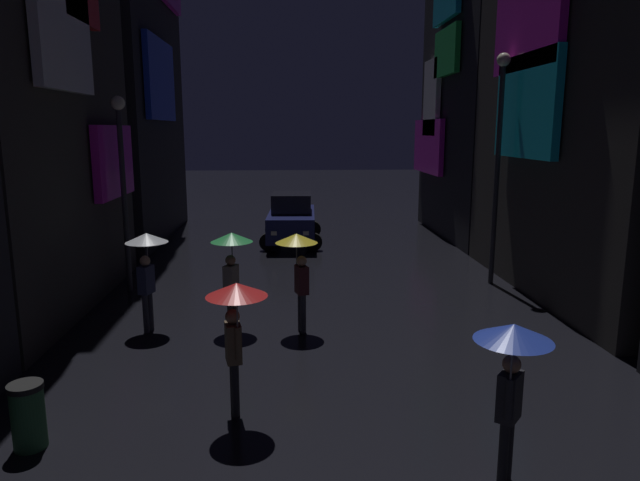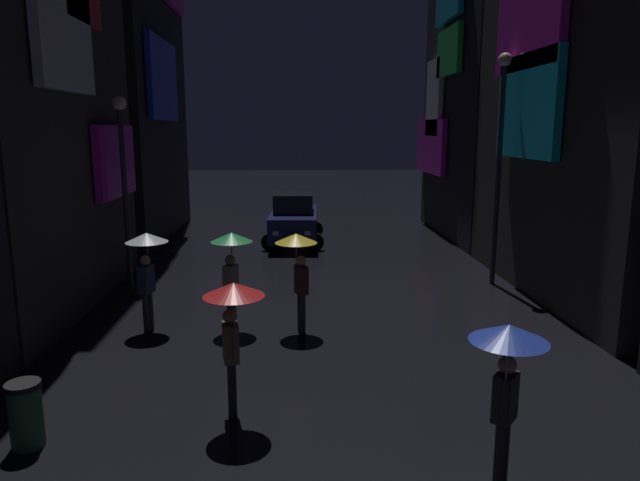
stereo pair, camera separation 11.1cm
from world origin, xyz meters
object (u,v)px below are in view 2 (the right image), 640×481
Objects in this scene: pedestrian_far_right_clear at (147,254)px; streetlamp_left_far at (124,170)px; pedestrian_near_crossing_blue at (507,360)px; streetlamp_right_far at (500,146)px; pedestrian_foreground_right_yellow at (298,255)px; car_distant at (294,219)px; pedestrian_midstreet_centre_red at (233,312)px; pedestrian_midstreet_left_green at (231,254)px; trash_bin at (26,414)px.

streetlamp_left_far is (-1.25, 3.08, 1.57)m from pedestrian_far_right_clear.
streetlamp_right_far is at bearing 71.05° from pedestrian_near_crossing_blue.
pedestrian_foreground_right_yellow is 0.50× the size of car_distant.
pedestrian_near_crossing_blue is (3.35, -1.96, 0.00)m from pedestrian_midstreet_centre_red.
pedestrian_near_crossing_blue is 10.01m from streetlamp_right_far.
pedestrian_midstreet_centre_red is at bearing -131.85° from streetlamp_right_far.
pedestrian_midstreet_left_green is 9.52m from car_distant.
trash_bin is (-3.78, -4.44, -1.20)m from pedestrian_foreground_right_yellow.
streetlamp_right_far is at bearing -47.52° from car_distant.
pedestrian_midstreet_centre_red is (0.42, -3.96, 0.00)m from pedestrian_midstreet_left_green.
streetlamp_left_far is at bearing 143.42° from pedestrian_foreground_right_yellow.
car_distant is at bearing 132.48° from streetlamp_right_far.
streetlamp_left_far is at bearing -125.38° from car_distant.
pedestrian_far_right_clear is at bearing 178.45° from pedestrian_midstreet_left_green.
trash_bin is (-2.78, -0.67, -1.20)m from pedestrian_midstreet_centre_red.
pedestrian_far_right_clear is 3.68m from streetlamp_left_far.
pedestrian_near_crossing_blue is (2.35, -5.73, 0.00)m from pedestrian_foreground_right_yellow.
streetlamp_right_far reaches higher than pedestrian_far_right_clear.
pedestrian_midstreet_left_green reaches higher than car_distant.
pedestrian_near_crossing_blue is at bearing -46.96° from pedestrian_far_right_clear.
pedestrian_far_right_clear is 8.16m from pedestrian_near_crossing_blue.
trash_bin is (-6.13, 1.29, -1.20)m from pedestrian_near_crossing_blue.
streetlamp_right_far reaches higher than pedestrian_midstreet_centre_red.
pedestrian_near_crossing_blue is (5.57, -5.97, 0.00)m from pedestrian_far_right_clear.
streetlamp_right_far is 1.22× the size of streetlamp_left_far.
pedestrian_far_right_clear is at bearing 83.24° from trash_bin.
pedestrian_near_crossing_blue is at bearing -67.70° from pedestrian_foreground_right_yellow.
pedestrian_far_right_clear is 1.00× the size of pedestrian_near_crossing_blue.
pedestrian_midstreet_centre_red is 0.50× the size of car_distant.
pedestrian_near_crossing_blue is 15.51m from car_distant.
pedestrian_near_crossing_blue is 2.28× the size of trash_bin.
pedestrian_midstreet_centre_red is at bearing -63.88° from streetlamp_left_far.
pedestrian_foreground_right_yellow is at bearing 75.18° from pedestrian_midstreet_centre_red.
pedestrian_foreground_right_yellow is 1.00× the size of pedestrian_near_crossing_blue.
car_distant is at bearing 98.85° from pedestrian_near_crossing_blue.
pedestrian_near_crossing_blue is at bearing -57.50° from pedestrian_midstreet_left_green.
trash_bin is (-9.30, -7.95, -3.38)m from streetlamp_right_far.
pedestrian_far_right_clear is at bearing -67.87° from streetlamp_left_far.
pedestrian_midstreet_left_green and pedestrian_far_right_clear have the same top height.
pedestrian_midstreet_left_green is at bearing -45.71° from streetlamp_left_far.
pedestrian_midstreet_centre_red is at bearing -83.91° from pedestrian_midstreet_left_green.
pedestrian_midstreet_centre_red is 10.02m from streetlamp_right_far.
pedestrian_foreground_right_yellow is at bearing 112.30° from pedestrian_near_crossing_blue.
streetlamp_left_far reaches higher than car_distant.
pedestrian_midstreet_left_green is 0.34× the size of streetlamp_right_far.
streetlamp_right_far is (5.56, -6.07, 2.92)m from car_distant.
pedestrian_far_right_clear is 9.90m from car_distant.
pedestrian_midstreet_centre_red is (-1.00, -3.77, 0.00)m from pedestrian_foreground_right_yellow.
car_distant is (0.96, 13.35, -0.74)m from pedestrian_midstreet_centre_red.
pedestrian_midstreet_left_green and pedestrian_near_crossing_blue have the same top height.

